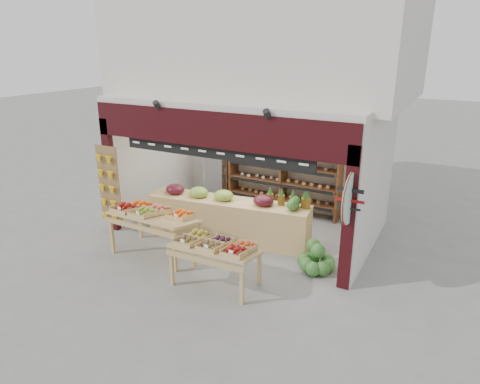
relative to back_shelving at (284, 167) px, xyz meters
name	(u,v)px	position (x,y,z in m)	size (l,w,h in m)	color
ground	(238,235)	(-0.29, -1.95, -1.18)	(60.00, 60.00, 0.00)	slate
shop_structure	(270,56)	(-0.29, -0.34, 2.74)	(6.36, 5.12, 5.40)	beige
banana_board	(108,186)	(-3.02, -3.13, -0.07)	(0.60, 0.15, 1.80)	olive
gift_sign	(350,198)	(2.46, -3.10, 0.57)	(0.04, 0.93, 0.92)	silver
back_shelving	(284,167)	(0.00, 0.00, 0.00)	(3.01, 0.49, 1.86)	brown
refrigerator	(220,170)	(-1.85, -0.10, -0.30)	(0.69, 0.69, 1.76)	#ABAEB2
cardboard_stack	(212,214)	(-1.22, -1.58, -0.95)	(0.94, 0.68, 0.63)	silver
mid_counter	(228,218)	(-0.42, -2.18, -0.68)	(3.73, 1.18, 1.14)	tan
display_table_left	(151,214)	(-1.50, -3.50, -0.32)	(1.77, 1.00, 1.10)	tan
display_table_right	(215,246)	(0.36, -4.01, -0.41)	(1.56, 0.91, 0.99)	tan
watermelon_pile	(316,260)	(1.82, -2.63, -0.98)	(0.76, 0.73, 0.56)	#1C4E1A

